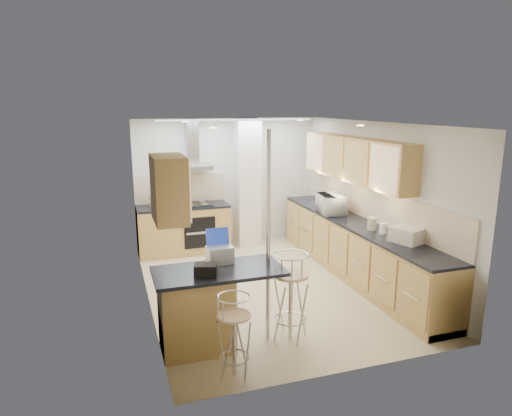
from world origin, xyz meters
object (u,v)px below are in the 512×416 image
object	(u,v)px
microwave	(332,204)
bar_stool_near	(234,336)
laptop	(220,255)
bread_bin	(407,235)
bar_stool_end	(291,296)

from	to	relation	value
microwave	bar_stool_near	world-z (taller)	microwave
laptop	bread_bin	world-z (taller)	laptop
microwave	laptop	distance (m)	3.10
bar_stool_near	bread_bin	size ratio (longest dim) A/B	2.27
microwave	laptop	world-z (taller)	microwave
bar_stool_end	microwave	bearing A→B (deg)	-17.06
bar_stool_end	bread_bin	world-z (taller)	bread_bin
laptop	bar_stool_near	world-z (taller)	laptop
laptop	bread_bin	bearing A→B (deg)	-1.97
bar_stool_end	bread_bin	size ratio (longest dim) A/B	2.73
bar_stool_end	bar_stool_near	bearing A→B (deg)	142.50
laptop	bar_stool_near	xyz separation A→B (m)	(-0.07, -0.84, -0.59)
bread_bin	bar_stool_near	bearing A→B (deg)	178.64
microwave	laptop	xyz separation A→B (m)	(-2.45, -1.90, -0.04)
microwave	bar_stool_end	bearing A→B (deg)	151.47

